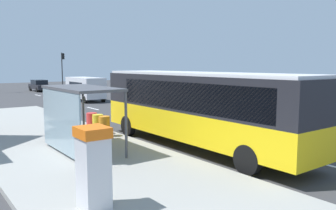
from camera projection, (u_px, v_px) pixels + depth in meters
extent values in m
cube|color=#38383A|center=(90.00, 109.00, 27.25)|extent=(56.00, 92.00, 0.04)
cube|color=#999993|center=(66.00, 149.00, 13.90)|extent=(6.20, 30.00, 0.18)
cube|color=silver|center=(231.00, 142.00, 15.50)|extent=(0.16, 2.20, 0.01)
cube|color=silver|center=(166.00, 126.00, 19.46)|extent=(0.16, 2.20, 0.01)
cube|color=silver|center=(123.00, 116.00, 23.43)|extent=(0.16, 2.20, 0.01)
cube|color=silver|center=(93.00, 108.00, 27.40)|extent=(0.16, 2.20, 0.01)
cube|color=silver|center=(70.00, 103.00, 31.37)|extent=(0.16, 2.20, 0.01)
cube|color=silver|center=(52.00, 99.00, 35.33)|extent=(0.16, 2.20, 0.01)
cube|color=silver|center=(38.00, 95.00, 39.30)|extent=(0.16, 2.20, 0.01)
cube|color=yellow|center=(197.00, 123.00, 14.33)|extent=(2.56, 11.01, 1.15)
cube|color=black|center=(198.00, 92.00, 14.18)|extent=(2.56, 11.01, 1.45)
cube|color=silver|center=(198.00, 74.00, 14.09)|extent=(2.43, 10.79, 0.12)
cube|color=black|center=(131.00, 87.00, 18.53)|extent=(2.30, 0.13, 1.22)
cube|color=black|center=(183.00, 96.00, 13.07)|extent=(0.13, 8.58, 1.10)
cylinder|color=black|center=(128.00, 126.00, 16.84)|extent=(0.29, 1.00, 1.00)
cylinder|color=black|center=(165.00, 121.00, 18.18)|extent=(0.29, 1.00, 1.00)
cylinder|color=black|center=(248.00, 160.00, 10.78)|extent=(0.29, 1.00, 1.00)
cylinder|color=black|center=(289.00, 149.00, 12.12)|extent=(0.29, 1.00, 1.00)
cube|color=silver|center=(85.00, 87.00, 33.10)|extent=(2.01, 5.20, 1.96)
cube|color=black|center=(85.00, 84.00, 33.06)|extent=(2.05, 3.12, 0.44)
cylinder|color=black|center=(103.00, 98.00, 32.17)|extent=(0.22, 0.68, 0.68)
cylinder|color=black|center=(85.00, 100.00, 31.09)|extent=(0.22, 0.68, 0.68)
cylinder|color=black|center=(86.00, 95.00, 35.34)|extent=(0.22, 0.68, 0.68)
cylinder|color=black|center=(69.00, 96.00, 34.26)|extent=(0.22, 0.68, 0.68)
cube|color=black|center=(40.00, 87.00, 45.40)|extent=(1.86, 4.43, 0.60)
cube|color=black|center=(39.00, 82.00, 45.48)|extent=(1.62, 2.40, 0.60)
cylinder|color=black|center=(50.00, 89.00, 44.76)|extent=(0.21, 0.64, 0.64)
cylinder|color=black|center=(37.00, 90.00, 43.76)|extent=(0.21, 0.64, 0.64)
cylinder|color=black|center=(43.00, 88.00, 47.11)|extent=(0.21, 0.64, 0.64)
cylinder|color=black|center=(30.00, 88.00, 46.11)|extent=(0.21, 0.64, 0.64)
cube|color=silver|center=(94.00, 173.00, 7.78)|extent=(0.60, 0.70, 1.70)
cube|color=orange|center=(92.00, 132.00, 7.66)|extent=(0.66, 0.76, 0.24)
cube|color=black|center=(105.00, 160.00, 7.93)|extent=(0.03, 0.36, 0.44)
cylinder|color=orange|center=(104.00, 126.00, 15.84)|extent=(0.52, 0.52, 0.95)
cylinder|color=yellow|center=(98.00, 124.00, 16.40)|extent=(0.52, 0.52, 0.95)
cylinder|color=red|center=(92.00, 122.00, 16.95)|extent=(0.52, 0.52, 0.95)
cylinder|color=#2D2D2D|center=(62.00, 72.00, 46.98)|extent=(0.14, 0.14, 5.21)
cube|color=black|center=(63.00, 56.00, 46.86)|extent=(0.24, 0.28, 0.84)
sphere|color=#360606|center=(64.00, 54.00, 46.90)|extent=(0.16, 0.16, 0.16)
sphere|color=#3C2C03|center=(64.00, 56.00, 46.94)|extent=(0.16, 0.16, 0.16)
sphere|color=green|center=(64.00, 58.00, 46.97)|extent=(0.16, 0.16, 0.16)
cube|color=#4C4C51|center=(81.00, 88.00, 12.91)|extent=(1.80, 4.00, 0.10)
cube|color=#8CA5B2|center=(60.00, 121.00, 12.54)|extent=(0.06, 3.80, 2.30)
cylinder|color=#4C4C51|center=(126.00, 125.00, 12.05)|extent=(0.10, 0.10, 2.44)
cylinder|color=#4C4C51|center=(83.00, 113.00, 15.07)|extent=(0.10, 0.10, 2.44)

